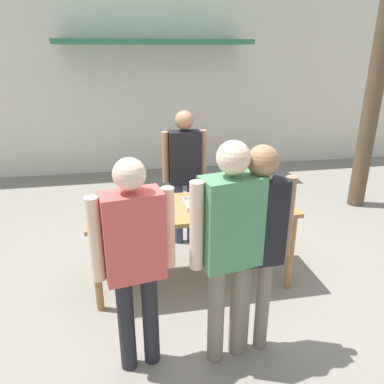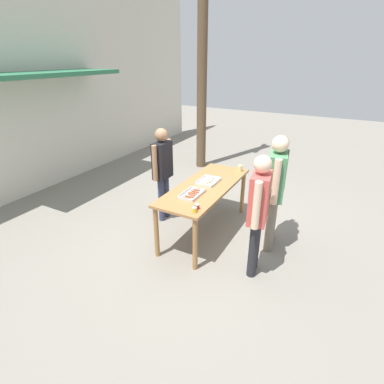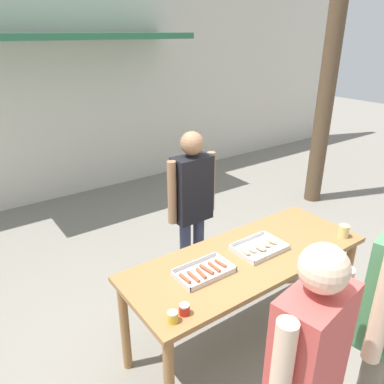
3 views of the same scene
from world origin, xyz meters
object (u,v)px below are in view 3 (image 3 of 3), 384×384
at_px(food_tray_sausages, 204,272).
at_px(person_server_behind_table, 192,199).
at_px(condiment_jar_mustard, 173,317).
at_px(person_customer_holding_hotdog, 307,368).
at_px(condiment_jar_ketchup, 184,309).
at_px(beer_cup, 344,231).
at_px(food_tray_buns, 259,247).

height_order(food_tray_sausages, person_server_behind_table, person_server_behind_table).
distance_m(condiment_jar_mustard, person_customer_holding_hotdog, 0.82).
bearing_deg(person_server_behind_table, person_customer_holding_hotdog, -110.77).
bearing_deg(food_tray_sausages, condiment_jar_ketchup, -142.89).
distance_m(beer_cup, person_server_behind_table, 1.36).
height_order(food_tray_buns, person_server_behind_table, person_server_behind_table).
bearing_deg(beer_cup, condiment_jar_mustard, -179.66).
bearing_deg(food_tray_buns, condiment_jar_ketchup, -163.72).
bearing_deg(condiment_jar_mustard, person_server_behind_table, 49.96).
bearing_deg(condiment_jar_mustard, condiment_jar_ketchup, 7.98).
distance_m(condiment_jar_mustard, person_server_behind_table, 1.46).
distance_m(condiment_jar_mustard, condiment_jar_ketchup, 0.10).
height_order(condiment_jar_mustard, person_customer_holding_hotdog, person_customer_holding_hotdog).
relative_size(condiment_jar_ketchup, person_customer_holding_hotdog, 0.04).
relative_size(food_tray_sausages, person_customer_holding_hotdog, 0.25).
distance_m(food_tray_sausages, condiment_jar_mustard, 0.52).
bearing_deg(person_server_behind_table, food_tray_sausages, -121.66).
bearing_deg(person_customer_holding_hotdog, person_server_behind_table, -119.24).
bearing_deg(person_server_behind_table, condiment_jar_mustard, -131.18).
height_order(condiment_jar_mustard, beer_cup, beer_cup).
bearing_deg(food_tray_buns, beer_cup, -20.36).
xyz_separation_m(condiment_jar_ketchup, beer_cup, (1.63, -0.00, 0.02)).
distance_m(person_server_behind_table, person_customer_holding_hotdog, 2.00).
distance_m(food_tray_sausages, beer_cup, 1.31).
height_order(food_tray_sausages, condiment_jar_ketchup, condiment_jar_ketchup).
xyz_separation_m(condiment_jar_mustard, person_customer_holding_hotdog, (0.27, -0.76, 0.11)).
bearing_deg(condiment_jar_ketchup, beer_cup, -0.10).
height_order(food_tray_sausages, beer_cup, beer_cup).
relative_size(condiment_jar_ketchup, person_server_behind_table, 0.04).
relative_size(food_tray_buns, condiment_jar_mustard, 5.77).
distance_m(food_tray_sausages, food_tray_buns, 0.56).
bearing_deg(person_server_behind_table, condiment_jar_ketchup, -128.55).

